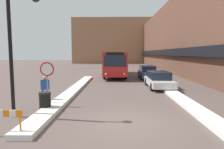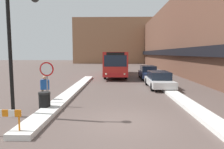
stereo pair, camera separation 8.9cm
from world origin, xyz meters
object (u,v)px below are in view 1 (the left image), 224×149
object	(u,v)px
stop_sign	(47,74)
trash_bin	(45,101)
parked_car_front	(159,80)
street_lamp	(17,39)
city_bus	(115,63)
parked_car_middle	(148,72)
pedestrian	(45,87)
construction_barricade	(7,118)

from	to	relation	value
stop_sign	trash_bin	size ratio (longest dim) A/B	2.54
parked_car_front	street_lamp	size ratio (longest dim) A/B	0.83
parked_car_front	trash_bin	size ratio (longest dim) A/B	4.85
street_lamp	parked_car_front	bearing A→B (deg)	44.79
street_lamp	trash_bin	distance (m)	3.25
city_bus	stop_sign	size ratio (longest dim) A/B	4.73
parked_car_middle	pedestrian	distance (m)	13.61
street_lamp	pedestrian	xyz separation A→B (m)	(0.21, 2.63, -2.55)
parked_car_front	pedestrian	distance (m)	9.35
parked_car_middle	trash_bin	bearing A→B (deg)	-118.99
stop_sign	pedestrian	size ratio (longest dim) A/B	1.53
street_lamp	construction_barricade	world-z (taller)	street_lamp
street_lamp	trash_bin	xyz separation A→B (m)	(0.80, 0.93, -3.01)
stop_sign	construction_barricade	size ratio (longest dim) A/B	2.19
parked_car_front	city_bus	bearing A→B (deg)	112.08
stop_sign	pedestrian	bearing A→B (deg)	118.50
street_lamp	pedestrian	distance (m)	3.67
city_bus	construction_barricade	xyz separation A→B (m)	(-3.68, -19.15, -1.00)
pedestrian	trash_bin	world-z (taller)	pedestrian
stop_sign	parked_car_middle	bearing A→B (deg)	58.55
parked_car_front	trash_bin	distance (m)	9.98
stop_sign	city_bus	bearing A→B (deg)	76.47
pedestrian	construction_barricade	xyz separation A→B (m)	(0.37, -4.81, -0.28)
street_lamp	pedestrian	world-z (taller)	street_lamp
construction_barricade	stop_sign	bearing A→B (deg)	89.30
pedestrian	construction_barricade	bearing A→B (deg)	-95.32
parked_car_middle	construction_barricade	xyz separation A→B (m)	(-7.37, -16.01, -0.08)
stop_sign	pedestrian	distance (m)	1.19
parked_car_middle	trash_bin	distance (m)	14.75
city_bus	parked_car_middle	xyz separation A→B (m)	(3.68, -3.14, -0.92)
parked_car_middle	stop_sign	size ratio (longest dim) A/B	1.76
trash_bin	pedestrian	bearing A→B (deg)	109.01
city_bus	parked_car_front	size ratio (longest dim) A/B	2.47
street_lamp	construction_barricade	size ratio (longest dim) A/B	5.04
parked_car_front	pedestrian	xyz separation A→B (m)	(-7.73, -5.26, 0.25)
stop_sign	pedestrian	xyz separation A→B (m)	(-0.42, 0.77, -0.81)
city_bus	street_lamp	bearing A→B (deg)	-104.10
parked_car_front	parked_car_middle	size ratio (longest dim) A/B	1.08
street_lamp	construction_barricade	bearing A→B (deg)	-75.05
city_bus	trash_bin	world-z (taller)	city_bus
pedestrian	trash_bin	xyz separation A→B (m)	(0.59, -1.70, -0.47)
city_bus	parked_car_front	xyz separation A→B (m)	(3.68, -9.08, -0.97)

